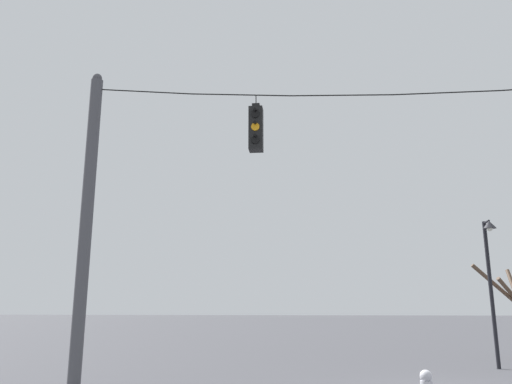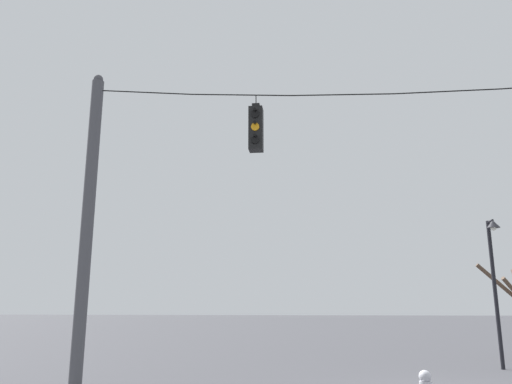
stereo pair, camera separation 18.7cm
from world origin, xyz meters
The scene contains 4 objects.
utility_pole_left centered at (-8.77, 0.38, 3.88)m, with size 0.30×0.30×7.80m.
span_wire centered at (0.00, 0.38, 7.05)m, with size 17.55×0.03×0.50m.
traffic_light_near_left_pole centered at (-4.61, 0.38, 6.14)m, with size 0.34×0.58×1.45m.
street_lamp centered at (2.37, 5.37, 3.17)m, with size 0.40×0.71×4.57m.
Camera 1 is at (-3.50, -11.16, 1.87)m, focal length 35.00 mm.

